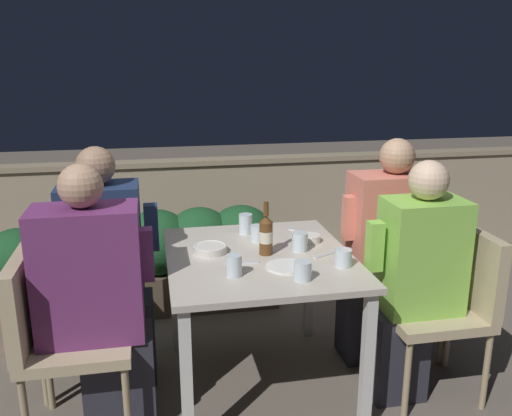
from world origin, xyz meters
name	(u,v)px	position (x,y,z in m)	size (l,w,h in m)	color
ground_plane	(259,383)	(0.00, 0.00, 0.00)	(16.00, 16.00, 0.00)	#665B51
parapet_wall	(215,210)	(0.00, 1.86, 0.45)	(9.00, 0.18, 0.88)	gray
dining_table	(259,271)	(0.00, 0.00, 0.64)	(0.91, 1.02, 0.73)	#BCB2A3
planter_hedge	(200,252)	(-0.21, 1.02, 0.39)	(1.04, 0.47, 0.70)	brown
chair_left_near	(53,326)	(-0.97, -0.18, 0.53)	(0.48, 0.48, 0.86)	tan
person_purple_stripe	(99,302)	(-0.77, -0.18, 0.63)	(0.51, 0.26, 1.26)	#282833
chair_left_far	(71,291)	(-0.94, 0.20, 0.53)	(0.48, 0.48, 0.86)	tan
person_navy_jumper	(110,268)	(-0.74, 0.20, 0.64)	(0.48, 0.26, 1.27)	#282833
chair_right_near	(449,295)	(0.94, -0.21, 0.53)	(0.48, 0.48, 0.86)	tan
person_green_blouse	(413,282)	(0.73, -0.21, 0.62)	(0.47, 0.26, 1.22)	#282833
chair_right_far	(417,267)	(0.95, 0.16, 0.53)	(0.48, 0.48, 0.86)	tan
person_coral_top	(385,252)	(0.75, 0.16, 0.63)	(0.52, 0.26, 1.27)	#282833
beer_bottle	(266,235)	(0.04, 0.00, 0.84)	(0.07, 0.07, 0.27)	brown
plate_0	(286,266)	(0.09, -0.19, 0.74)	(0.19, 0.19, 0.01)	white
bowl_0	(210,248)	(-0.24, 0.07, 0.76)	(0.17, 0.17, 0.04)	silver
bowl_1	(310,238)	(0.30, 0.13, 0.76)	(0.11, 0.11, 0.04)	silver
glass_cup_0	(343,258)	(0.36, -0.23, 0.77)	(0.08, 0.08, 0.08)	silver
glass_cup_1	(303,271)	(0.13, -0.35, 0.78)	(0.08, 0.08, 0.09)	silver
glass_cup_2	(300,242)	(0.21, 0.01, 0.78)	(0.08, 0.08, 0.10)	silver
glass_cup_3	(234,265)	(-0.16, -0.24, 0.78)	(0.07, 0.07, 0.10)	silver
glass_cup_4	(258,233)	(0.03, 0.20, 0.78)	(0.08, 0.08, 0.09)	silver
glass_cup_5	(246,224)	(-0.01, 0.34, 0.79)	(0.07, 0.07, 0.11)	silver
fork_0	(302,232)	(0.31, 0.30, 0.74)	(0.13, 0.14, 0.01)	silver
fork_1	(328,254)	(0.33, -0.07, 0.74)	(0.16, 0.09, 0.01)	silver
fork_2	(242,263)	(-0.10, -0.10, 0.74)	(0.17, 0.04, 0.01)	silver
potted_plant	(20,274)	(-1.30, 0.70, 0.44)	(0.39, 0.39, 0.72)	#9E5638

